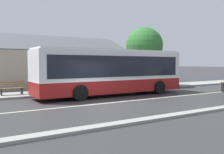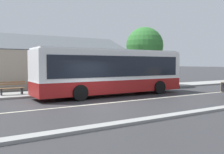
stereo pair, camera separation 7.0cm
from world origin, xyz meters
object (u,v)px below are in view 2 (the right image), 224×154
(bench_by_building, at_px, (12,89))
(street_tree_primary, at_px, (145,46))
(transit_bus, at_px, (112,71))
(bus_stop_sign, at_px, (153,71))
(bench_down_street, at_px, (65,86))

(bench_by_building, distance_m, street_tree_primary, 13.26)
(transit_bus, xyz_separation_m, bench_by_building, (-6.35, 2.90, -1.20))
(bench_by_building, relative_size, street_tree_primary, 0.28)
(bus_stop_sign, bearing_deg, transit_bus, -159.91)
(bus_stop_sign, bearing_deg, bench_down_street, 174.20)
(bench_down_street, bearing_deg, street_tree_primary, 7.82)
(transit_bus, bearing_deg, bench_down_street, 130.51)
(bench_by_building, xyz_separation_m, street_tree_primary, (12.74, 1.25, 3.49))
(transit_bus, xyz_separation_m, bus_stop_sign, (5.72, 2.09, -0.12))
(bench_down_street, bearing_deg, bus_stop_sign, -5.80)
(street_tree_primary, xyz_separation_m, bus_stop_sign, (-0.67, -2.06, -2.42))
(bench_down_street, height_order, street_tree_primary, street_tree_primary)
(bench_by_building, bearing_deg, street_tree_primary, 5.61)
(bench_down_street, distance_m, bus_stop_sign, 8.33)
(bench_down_street, xyz_separation_m, street_tree_primary, (8.89, 1.22, 3.49))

